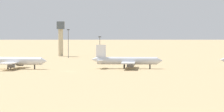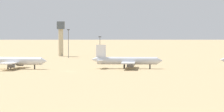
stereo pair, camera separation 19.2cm
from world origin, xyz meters
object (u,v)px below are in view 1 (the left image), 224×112
light_pole_mid (100,46)px  control_tower (61,35)px  light_pole_west (68,42)px  parked_jet_orange_2 (11,61)px  parked_jet_white_3 (126,61)px

light_pole_mid → control_tower: bearing=124.8°
control_tower → light_pole_west: size_ratio=1.29×
parked_jet_orange_2 → light_pole_mid: light_pole_mid is taller
parked_jet_orange_2 → light_pole_west: size_ratio=1.85×
control_tower → light_pole_west: 26.09m
parked_jet_white_3 → light_pole_mid: bearing=103.3°
parked_jet_orange_2 → light_pole_west: bearing=87.9°
parked_jet_orange_2 → parked_jet_white_3: size_ratio=1.01×
light_pole_mid → light_pole_west: bearing=148.2°
parked_jet_orange_2 → control_tower: size_ratio=1.44×
parked_jet_orange_2 → light_pole_west: 103.18m
parked_jet_orange_2 → control_tower: 127.07m
parked_jet_orange_2 → light_pole_west: light_pole_west is taller
parked_jet_orange_2 → control_tower: control_tower is taller
parked_jet_white_3 → light_pole_mid: size_ratio=2.42×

